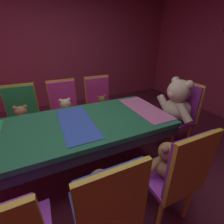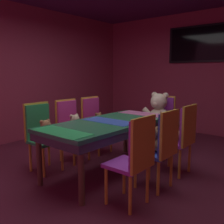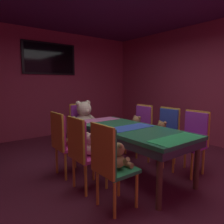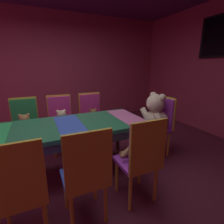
# 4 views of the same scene
# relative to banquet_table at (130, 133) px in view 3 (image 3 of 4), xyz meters

# --- Properties ---
(ground_plane) EXTENTS (7.90, 7.90, 0.00)m
(ground_plane) POSITION_rel_banquet_table_xyz_m (0.00, 0.00, -0.65)
(ground_plane) COLOR #591E33
(wall_back) EXTENTS (5.20, 0.12, 2.80)m
(wall_back) POSITION_rel_banquet_table_xyz_m (0.00, 3.20, 0.75)
(wall_back) COLOR #99334C
(wall_back) RESTS_ON ground_plane
(wall_right) EXTENTS (0.12, 6.40, 2.80)m
(wall_right) POSITION_rel_banquet_table_xyz_m (2.60, 0.00, 0.75)
(wall_right) COLOR #99334C
(wall_right) RESTS_ON ground_plane
(banquet_table) EXTENTS (0.90, 2.02, 0.75)m
(banquet_table) POSITION_rel_banquet_table_xyz_m (0.00, 0.00, 0.00)
(banquet_table) COLOR #26724C
(banquet_table) RESTS_ON ground_plane
(chair_left_0) EXTENTS (0.42, 0.41, 0.98)m
(chair_left_0) POSITION_rel_banquet_table_xyz_m (-0.84, -0.56, -0.05)
(chair_left_0) COLOR #268C4C
(chair_left_0) RESTS_ON ground_plane
(teddy_left_0) EXTENTS (0.25, 0.32, 0.30)m
(teddy_left_0) POSITION_rel_banquet_table_xyz_m (-0.69, -0.56, -0.06)
(teddy_left_0) COLOR #9E7247
(teddy_left_0) RESTS_ON chair_left_0
(chair_left_1) EXTENTS (0.42, 0.41, 0.98)m
(chair_left_1) POSITION_rel_banquet_table_xyz_m (-0.85, -0.00, -0.05)
(chair_left_1) COLOR #CC338C
(chair_left_1) RESTS_ON ground_plane
(teddy_left_1) EXTENTS (0.25, 0.32, 0.31)m
(teddy_left_1) POSITION_rel_banquet_table_xyz_m (-0.71, -0.00, -0.06)
(teddy_left_1) COLOR beige
(teddy_left_1) RESTS_ON chair_left_1
(chair_left_2) EXTENTS (0.42, 0.41, 0.98)m
(chair_left_2) POSITION_rel_banquet_table_xyz_m (-0.86, 0.56, -0.05)
(chair_left_2) COLOR #CC338C
(chair_left_2) RESTS_ON ground_plane
(teddy_left_2) EXTENTS (0.22, 0.28, 0.26)m
(teddy_left_2) POSITION_rel_banquet_table_xyz_m (-0.72, 0.56, -0.08)
(teddy_left_2) COLOR brown
(teddy_left_2) RESTS_ON chair_left_2
(chair_right_0) EXTENTS (0.42, 0.41, 0.98)m
(chair_right_0) POSITION_rel_banquet_table_xyz_m (0.86, -0.56, -0.05)
(chair_right_0) COLOR purple
(chair_right_0) RESTS_ON ground_plane
(chair_right_1) EXTENTS (0.42, 0.41, 0.98)m
(chair_right_1) POSITION_rel_banquet_table_xyz_m (0.87, -0.02, -0.05)
(chair_right_1) COLOR #2D47B2
(chair_right_1) RESTS_ON ground_plane
(teddy_right_1) EXTENTS (0.25, 0.32, 0.30)m
(teddy_right_1) POSITION_rel_banquet_table_xyz_m (0.72, -0.02, -0.06)
(teddy_right_1) COLOR olive
(teddy_right_1) RESTS_ON chair_right_1
(chair_right_2) EXTENTS (0.42, 0.41, 0.98)m
(chair_right_2) POSITION_rel_banquet_table_xyz_m (0.85, 0.58, -0.05)
(chair_right_2) COLOR purple
(chair_right_2) RESTS_ON ground_plane
(teddy_right_2) EXTENTS (0.27, 0.34, 0.32)m
(teddy_right_2) POSITION_rel_banquet_table_xyz_m (0.70, 0.58, -0.05)
(teddy_right_2) COLOR #9E7247
(teddy_right_2) RESTS_ON chair_right_2
(throne_chair) EXTENTS (0.41, 0.42, 0.98)m
(throne_chair) POSITION_rel_banquet_table_xyz_m (0.00, 1.54, -0.05)
(throne_chair) COLOR purple
(throne_chair) RESTS_ON ground_plane
(king_teddy_bear) EXTENTS (0.64, 0.49, 0.60)m
(king_teddy_bear) POSITION_rel_banquet_table_xyz_m (0.00, 1.38, 0.06)
(king_teddy_bear) COLOR beige
(king_teddy_bear) RESTS_ON throne_chair
(wall_tv) EXTENTS (1.41, 0.06, 0.82)m
(wall_tv) POSITION_rel_banquet_table_xyz_m (0.00, 3.11, 1.40)
(wall_tv) COLOR black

